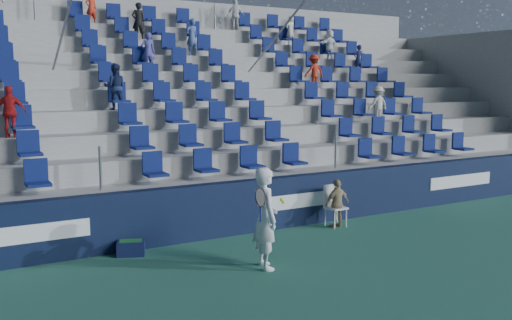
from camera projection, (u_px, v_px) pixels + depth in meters
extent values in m
plane|color=#2B6551|center=(324.00, 273.00, 10.20)|extent=(70.00, 70.00, 0.00)
cube|color=#0D1733|center=(241.00, 207.00, 12.83)|extent=(24.00, 0.30, 1.20)
cube|color=white|center=(0.00, 238.00, 10.24)|extent=(3.20, 0.02, 0.34)
cube|color=white|center=(300.00, 201.00, 13.43)|extent=(1.60, 0.02, 0.34)
cube|color=white|center=(461.00, 181.00, 16.13)|extent=(2.40, 0.02, 0.34)
cube|color=#A7A7A2|center=(229.00, 202.00, 13.33)|extent=(24.00, 0.85, 1.20)
cube|color=#A7A7A2|center=(213.00, 186.00, 14.03)|extent=(24.00, 0.85, 1.70)
cube|color=#A7A7A2|center=(199.00, 172.00, 14.72)|extent=(24.00, 0.85, 2.20)
cube|color=#A7A7A2|center=(186.00, 158.00, 15.42)|extent=(24.00, 0.85, 2.70)
cube|color=#A7A7A2|center=(174.00, 146.00, 16.12)|extent=(24.00, 0.85, 3.20)
cube|color=#A7A7A2|center=(163.00, 135.00, 16.82)|extent=(24.00, 0.85, 3.70)
cube|color=#A7A7A2|center=(153.00, 125.00, 17.51)|extent=(24.00, 0.85, 4.20)
cube|color=#A7A7A2|center=(144.00, 115.00, 18.21)|extent=(24.00, 0.85, 4.70)
cube|color=#A7A7A2|center=(136.00, 106.00, 18.91)|extent=(24.00, 0.85, 5.20)
cube|color=#A7A7A2|center=(129.00, 91.00, 19.42)|extent=(24.00, 0.50, 6.20)
cube|color=#A7A7A2|center=(464.00, 103.00, 21.80)|extent=(0.30, 7.65, 5.20)
cube|color=#0E1A55|center=(229.00, 162.00, 13.20)|extent=(16.05, 0.50, 0.70)
cube|color=#0E1A55|center=(213.00, 138.00, 13.86)|extent=(16.05, 0.50, 0.70)
cube|color=#0E1A55|center=(198.00, 115.00, 14.53)|extent=(16.05, 0.50, 0.70)
cube|color=#0E1A55|center=(185.00, 95.00, 15.19)|extent=(16.05, 0.50, 0.70)
cube|color=#0E1A55|center=(173.00, 76.00, 15.85)|extent=(16.05, 0.50, 0.70)
cube|color=#0E1A55|center=(162.00, 59.00, 16.52)|extent=(16.05, 0.50, 0.70)
cube|color=#0E1A55|center=(151.00, 44.00, 17.18)|extent=(16.05, 0.50, 0.70)
cube|color=#0E1A55|center=(142.00, 29.00, 17.85)|extent=(16.05, 0.50, 0.70)
cube|color=#0E1A55|center=(133.00, 15.00, 18.51)|extent=(16.05, 0.50, 0.70)
cylinder|color=gray|center=(60.00, 44.00, 14.27)|extent=(0.06, 7.68, 4.55)
cylinder|color=gray|center=(266.00, 50.00, 17.22)|extent=(0.06, 7.68, 4.55)
imported|color=#3E558A|center=(192.00, 37.00, 17.75)|extent=(0.48, 0.37, 1.16)
imported|color=silver|center=(290.00, 31.00, 20.48)|extent=(0.42, 0.32, 1.05)
imported|color=red|center=(314.00, 71.00, 18.13)|extent=(0.69, 0.40, 1.07)
imported|color=#AE1719|center=(10.00, 112.00, 12.28)|extent=(0.71, 0.47, 1.12)
imported|color=white|center=(236.00, 15.00, 20.28)|extent=(0.66, 0.31, 1.10)
imported|color=white|center=(329.00, 44.00, 20.37)|extent=(1.03, 0.61, 1.06)
imported|color=beige|center=(378.00, 104.00, 17.38)|extent=(0.70, 0.41, 1.08)
imported|color=black|center=(139.00, 21.00, 17.72)|extent=(0.46, 0.34, 1.14)
imported|color=#434394|center=(148.00, 52.00, 16.24)|extent=(0.44, 0.34, 1.09)
imported|color=#172346|center=(115.00, 87.00, 14.19)|extent=(0.66, 0.58, 1.15)
imported|color=#181E4A|center=(358.00, 59.00, 20.03)|extent=(0.40, 0.30, 0.99)
imported|color=red|center=(91.00, 8.00, 17.78)|extent=(0.40, 0.30, 0.99)
imported|color=white|center=(266.00, 218.00, 10.37)|extent=(0.58, 0.76, 1.87)
cylinder|color=navy|center=(261.00, 214.00, 10.01)|extent=(0.03, 0.03, 0.28)
torus|color=black|center=(261.00, 197.00, 9.97)|extent=(0.30, 0.17, 0.28)
plane|color=#262626|center=(261.00, 197.00, 9.97)|extent=(0.30, 0.16, 0.29)
sphere|color=#CAD631|center=(283.00, 202.00, 10.28)|extent=(0.07, 0.07, 0.07)
sphere|color=#CAD631|center=(281.00, 200.00, 10.33)|extent=(0.07, 0.07, 0.07)
cube|color=white|center=(336.00, 208.00, 13.43)|extent=(0.46, 0.46, 0.04)
cube|color=white|center=(331.00, 195.00, 13.57)|extent=(0.43, 0.07, 0.53)
cylinder|color=white|center=(334.00, 220.00, 13.23)|extent=(0.03, 0.03, 0.43)
cylinder|color=white|center=(346.00, 218.00, 13.40)|extent=(0.03, 0.03, 0.43)
cylinder|color=white|center=(325.00, 217.00, 13.53)|extent=(0.03, 0.03, 0.43)
cylinder|color=white|center=(337.00, 215.00, 13.70)|extent=(0.03, 0.03, 0.43)
imported|color=tan|center=(337.00, 203.00, 13.37)|extent=(0.68, 0.30, 1.14)
cube|color=#10183E|center=(131.00, 248.00, 11.24)|extent=(0.62, 0.52, 0.29)
cube|color=#1E662D|center=(131.00, 245.00, 11.23)|extent=(0.50, 0.39, 0.17)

